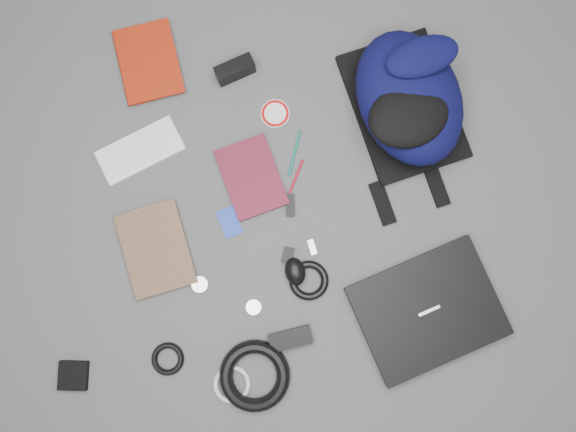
{
  "coord_description": "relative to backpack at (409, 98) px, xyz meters",
  "views": [
    {
      "loc": [
        -0.01,
        -0.16,
        1.57
      ],
      "look_at": [
        0.0,
        0.0,
        0.02
      ],
      "focal_mm": 35.0,
      "sensor_mm": 36.0,
      "label": 1
    }
  ],
  "objects": [
    {
      "name": "power_cord_coil",
      "position": [
        -0.46,
        -0.73,
        -0.07
      ],
      "size": [
        0.25,
        0.25,
        0.04
      ],
      "primitive_type": "torus",
      "rotation": [
        0.0,
        0.0,
        -0.36
      ],
      "color": "black",
      "rests_on": "ground"
    },
    {
      "name": "earbud_coil",
      "position": [
        -0.7,
        -0.67,
        -0.08
      ],
      "size": [
        0.11,
        0.11,
        0.02
      ],
      "primitive_type": "torus",
      "rotation": [
        0.0,
        0.0,
        -0.32
      ],
      "color": "black",
      "rests_on": "ground"
    },
    {
      "name": "pouch",
      "position": [
        -0.95,
        -0.7,
        -0.08
      ],
      "size": [
        0.08,
        0.08,
        0.02
      ],
      "primitive_type": "cube",
      "rotation": [
        0.0,
        0.0,
        -0.08
      ],
      "color": "black",
      "rests_on": "ground"
    },
    {
      "name": "id_badge",
      "position": [
        -0.51,
        -0.3,
        -0.09
      ],
      "size": [
        0.08,
        0.09,
        0.0
      ],
      "primitive_type": "cube",
      "rotation": [
        0.0,
        0.0,
        0.33
      ],
      "color": "#193ABB",
      "rests_on": "ground"
    },
    {
      "name": "headphone_left",
      "position": [
        -0.6,
        -0.47,
        -0.08
      ],
      "size": [
        0.05,
        0.05,
        0.01
      ],
      "primitive_type": "cylinder",
      "rotation": [
        0.0,
        0.0,
        0.07
      ],
      "color": "silver",
      "rests_on": "ground"
    },
    {
      "name": "cable_coil",
      "position": [
        -0.3,
        -0.48,
        -0.08
      ],
      "size": [
        0.11,
        0.11,
        0.02
      ],
      "primitive_type": "torus",
      "rotation": [
        0.0,
        0.0,
        -0.04
      ],
      "color": "black",
      "rests_on": "ground"
    },
    {
      "name": "power_brick",
      "position": [
        -0.36,
        -0.63,
        -0.08
      ],
      "size": [
        0.12,
        0.07,
        0.03
      ],
      "primitive_type": "cube",
      "rotation": [
        0.0,
        0.0,
        0.19
      ],
      "color": "black",
      "rests_on": "ground"
    },
    {
      "name": "white_cable_coil",
      "position": [
        -0.52,
        -0.75,
        -0.08
      ],
      "size": [
        0.12,
        0.12,
        0.01
      ],
      "primitive_type": "torus",
      "rotation": [
        0.0,
        0.0,
        0.25
      ],
      "color": "silver",
      "rests_on": "ground"
    },
    {
      "name": "backpack",
      "position": [
        0.0,
        0.0,
        0.0
      ],
      "size": [
        0.4,
        0.49,
        0.18
      ],
      "primitive_type": null,
      "rotation": [
        0.0,
        0.0,
        0.27
      ],
      "color": "black",
      "rests_on": "ground"
    },
    {
      "name": "envelope",
      "position": [
        -0.76,
        -0.08,
        -0.09
      ],
      "size": [
        0.26,
        0.2,
        0.0
      ],
      "primitive_type": "cube",
      "rotation": [
        0.0,
        0.0,
        0.42
      ],
      "color": "white",
      "rests_on": "ground"
    },
    {
      "name": "laptop",
      "position": [
        0.02,
        -0.58,
        -0.07
      ],
      "size": [
        0.45,
        0.4,
        0.04
      ],
      "primitive_type": "cube",
      "rotation": [
        0.0,
        0.0,
        0.35
      ],
      "color": "black",
      "rests_on": "ground"
    },
    {
      "name": "comic_book",
      "position": [
        -0.81,
        -0.39,
        -0.08
      ],
      "size": [
        0.23,
        0.28,
        0.02
      ],
      "primitive_type": "imported",
      "rotation": [
        0.0,
        0.0,
        0.24
      ],
      "color": "orange",
      "rests_on": "ground"
    },
    {
      "name": "textbook_red",
      "position": [
        -0.81,
        0.15,
        -0.08
      ],
      "size": [
        0.21,
        0.25,
        0.02
      ],
      "primitive_type": "imported",
      "rotation": [
        0.0,
        0.0,
        0.19
      ],
      "color": "maroon",
      "rests_on": "ground"
    },
    {
      "name": "headphone_right",
      "position": [
        -0.45,
        -0.54,
        -0.08
      ],
      "size": [
        0.04,
        0.04,
        0.01
      ],
      "primitive_type": "cylinder",
      "rotation": [
        0.0,
        0.0,
        -0.03
      ],
      "color": "silver",
      "rests_on": "ground"
    },
    {
      "name": "pen_red",
      "position": [
        -0.32,
        -0.19,
        -0.09
      ],
      "size": [
        0.06,
        0.12,
        0.01
      ],
      "primitive_type": "cylinder",
      "rotation": [
        1.57,
        0.0,
        -0.43
      ],
      "color": "#A70C1A",
      "rests_on": "ground"
    },
    {
      "name": "mouse",
      "position": [
        -0.34,
        -0.45,
        -0.07
      ],
      "size": [
        0.07,
        0.09,
        0.04
      ],
      "primitive_type": "ellipsoid",
      "rotation": [
        0.0,
        0.0,
        0.18
      ],
      "color": "black",
      "rests_on": "ground"
    },
    {
      "name": "key_fob",
      "position": [
        -0.35,
        -0.41,
        -0.08
      ],
      "size": [
        0.04,
        0.05,
        0.01
      ],
      "primitive_type": "cube",
      "rotation": [
        0.0,
        0.0,
        -0.29
      ],
      "color": "black",
      "rests_on": "ground"
    },
    {
      "name": "usb_silver",
      "position": [
        -0.28,
        -0.39,
        -0.09
      ],
      "size": [
        0.03,
        0.05,
        0.01
      ],
      "primitive_type": "cube",
      "rotation": [
        0.0,
        0.0,
        0.24
      ],
      "color": "#A9A9AB",
      "rests_on": "ground"
    },
    {
      "name": "dvd_case",
      "position": [
        -0.44,
        -0.18,
        -0.08
      ],
      "size": [
        0.21,
        0.25,
        0.02
      ],
      "primitive_type": "cube",
      "rotation": [
        0.0,
        0.0,
        0.3
      ],
      "color": "#4B0E1B",
      "rests_on": "ground"
    },
    {
      "name": "usb_black",
      "position": [
        -0.34,
        -0.27,
        -0.08
      ],
      "size": [
        0.02,
        0.06,
        0.01
      ],
      "primitive_type": "cube",
      "rotation": [
        0.0,
        0.0,
        -0.03
      ],
      "color": "black",
      "rests_on": "ground"
    },
    {
      "name": "sticker_disc",
      "position": [
        -0.37,
        0.0,
        -0.09
      ],
      "size": [
        0.1,
        0.1,
        0.0
      ],
      "primitive_type": "cylinder",
      "rotation": [
        0.0,
        0.0,
        0.18
      ],
      "color": "white",
      "rests_on": "ground"
    },
    {
      "name": "pen_teal",
      "position": [
        -0.32,
        -0.12,
        -0.09
      ],
      "size": [
        0.05,
        0.13,
        0.01
      ],
      "primitive_type": "cylinder",
      "rotation": [
        1.57,
        0.0,
        -0.29
      ],
      "color": "#0C725B",
      "rests_on": "ground"
    },
    {
      "name": "compact_camera",
      "position": [
        -0.47,
        0.13,
        -0.06
      ],
      "size": [
        0.12,
        0.08,
        0.06
      ],
      "primitive_type": "cube",
      "rotation": [
        0.0,
        0.0,
        0.38
      ],
      "color": "black",
      "rests_on": "ground"
    },
    {
      "name": "ground",
      "position": [
        -0.35,
        -0.3,
        -0.09
      ],
      "size": [
        4.0,
        4.0,
        0.0
      ],
      "primitive_type": "plane",
      "color": "#4F4F51",
      "rests_on": "ground"
    }
  ]
}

